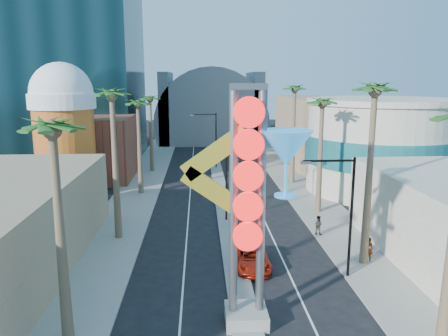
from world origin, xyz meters
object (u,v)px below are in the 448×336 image
pedestrian_b (318,225)px  red_pickup (253,258)px  neon_sign (264,190)px  pedestrian_a (368,249)px

pedestrian_b → red_pickup: bearing=77.7°
red_pickup → neon_sign: bearing=-91.6°
neon_sign → red_pickup: bearing=86.9°
neon_sign → pedestrian_b: size_ratio=7.92×
pedestrian_a → pedestrian_b: size_ratio=1.10×
red_pickup → pedestrian_b: 8.42m
red_pickup → pedestrian_a: size_ratio=2.77×
red_pickup → pedestrian_a: bearing=3.5°
neon_sign → pedestrian_a: size_ratio=7.19×
red_pickup → pedestrian_b: pedestrian_b is taller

